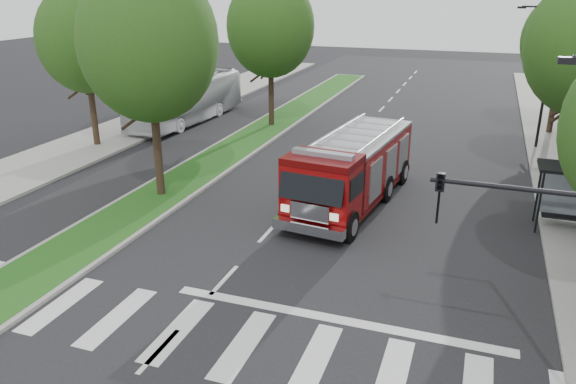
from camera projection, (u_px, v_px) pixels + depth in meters
name	position (u px, v px, depth m)	size (l,w,h in m)	color
ground	(224.00, 280.00, 18.33)	(140.00, 140.00, 0.00)	black
sidewalk_left	(68.00, 153.00, 31.65)	(5.00, 80.00, 0.15)	gray
median	(260.00, 132.00, 36.07)	(3.00, 50.00, 0.15)	gray
tree_right_far	(564.00, 40.00, 33.92)	(5.00, 5.00, 8.73)	black
tree_median_near	(148.00, 42.00, 23.11)	(5.80, 5.80, 10.16)	black
tree_median_far	(270.00, 27.00, 35.59)	(5.60, 5.60, 9.72)	black
tree_left_mid	(84.00, 39.00, 31.13)	(5.20, 5.20, 9.16)	black
streetlight_right_far	(545.00, 71.00, 31.22)	(2.11, 0.20, 8.00)	black
fire_engine	(352.00, 170.00, 24.13)	(3.91, 9.67, 3.26)	#4D0404
city_bus	(187.00, 99.00, 38.68)	(2.67, 11.41, 3.18)	silver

